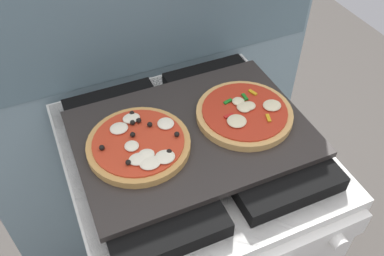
{
  "coord_description": "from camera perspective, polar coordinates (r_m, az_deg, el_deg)",
  "views": [
    {
      "loc": [
        -0.27,
        -0.62,
        1.6
      ],
      "look_at": [
        0.0,
        0.0,
        0.93
      ],
      "focal_mm": 38.6,
      "sensor_mm": 36.0,
      "label": 1
    }
  ],
  "objects": [
    {
      "name": "pizza_right",
      "position": [
        1.0,
        7.28,
        2.05
      ],
      "size": [
        0.23,
        0.23,
        0.03
      ],
      "color": "tan",
      "rests_on": "baking_tray"
    },
    {
      "name": "baking_tray",
      "position": [
        0.97,
        0.0,
        -0.76
      ],
      "size": [
        0.54,
        0.38,
        0.02
      ],
      "primitive_type": "cube",
      "color": "#2D2826",
      "rests_on": "stove"
    },
    {
      "name": "stove",
      "position": [
        1.33,
        0.03,
        -14.71
      ],
      "size": [
        0.6,
        0.64,
        0.9
      ],
      "color": "white",
      "rests_on": "ground_plane"
    },
    {
      "name": "pizza_left",
      "position": [
        0.92,
        -7.23,
        -2.39
      ],
      "size": [
        0.23,
        0.23,
        0.03
      ],
      "color": "tan",
      "rests_on": "baking_tray"
    },
    {
      "name": "kitchen_backsplash",
      "position": [
        1.28,
        -5.86,
        5.34
      ],
      "size": [
        1.1,
        0.09,
        1.55
      ],
      "color": "#7A939E",
      "rests_on": "ground_plane"
    }
  ]
}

